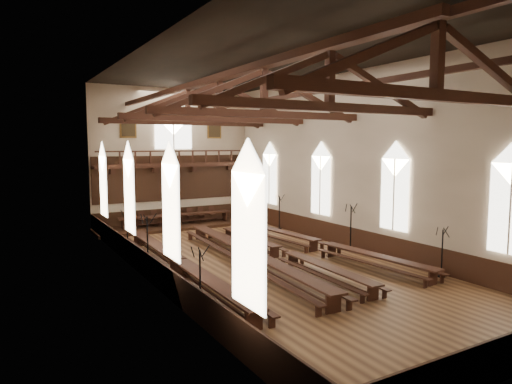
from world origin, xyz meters
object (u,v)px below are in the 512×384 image
Objects in this scene: refectory_row_c at (284,252)px; refectory_row_d at (322,245)px; refectory_row_b at (249,254)px; candelabrum_right_mid at (351,236)px; high_table at (176,216)px; candelabrum_left_far at (128,241)px; candelabrum_left_mid at (148,254)px; candelabrum_left_near at (200,293)px; dais at (177,226)px; candelabrum_right_near at (442,262)px; refectory_row_a at (180,264)px; candelabrum_right_far at (279,219)px.

refectory_row_d is (2.70, 0.32, 0.04)m from refectory_row_c.
candelabrum_right_mid is (6.53, -0.03, 0.22)m from refectory_row_b.
refectory_row_b is at bearing -92.68° from high_table.
candelabrum_left_mid is at bearing -90.00° from candelabrum_left_far.
candelabrum_left_near is at bearing -152.49° from refectory_row_d.
candelabrum_right_near is (5.99, -17.62, 0.60)m from dais.
candelabrum_left_near is (-1.01, -4.72, 0.17)m from refectory_row_a.
high_table is at bearing -88.21° from dais.
candelabrum_left_far is at bearing -128.54° from dais.
refectory_row_b is 4.81m from candelabrum_left_mid.
candelabrum_left_mid is at bearing 145.89° from candelabrum_right_near.
candelabrum_right_far reaches higher than dais.
candelabrum_left_far is (-6.45, 5.43, 0.27)m from refectory_row_c.
refectory_row_c reaches higher than dais.
high_table is at bearing 70.47° from refectory_row_a.
refectory_row_a is 12.29m from high_table.
candelabrum_left_far is at bearing 139.93° from refectory_row_c.
refectory_row_a is 8.15m from refectory_row_d.
candelabrum_left_far is (-0.00, 3.68, -0.08)m from candelabrum_left_mid.
refectory_row_b is 6.50× the size of candelabrum_right_near.
candelabrum_left_near reaches higher than refectory_row_a.
refectory_row_b is 1.83× the size of high_table.
refectory_row_a is 5.26m from candelabrum_left_far.
candelabrum_right_near reaches higher than refectory_row_a.
candelabrum_left_near is at bearing -134.08° from refectory_row_b.
dais is 4.32× the size of candelabrum_right_mid.
refectory_row_c is 5.97× the size of candelabrum_right_near.
candelabrum_left_far reaches higher than candelabrum_right_near.
refectory_row_b is 5.64× the size of candelabrum_right_mid.
refectory_row_a is at bearing -55.72° from candelabrum_left_mid.
refectory_row_b is (3.56, -0.00, 0.01)m from refectory_row_a.
dais is 0.75m from high_table.
high_table is (0.00, -0.00, 0.75)m from dais.
dais is 4.98× the size of candelabrum_right_near.
refectory_row_b is 6.02× the size of candelabrum_left_far.
candelabrum_left_mid is 1.10× the size of candelabrum_left_far.
candelabrum_right_far is (5.99, -4.27, -0.10)m from high_table.
candelabrum_right_far is (6.53, 7.31, 0.17)m from refectory_row_b.
refectory_row_a is at bearing 179.82° from candelabrum_right_mid.
candelabrum_left_far is at bearing 154.94° from candelabrum_right_mid.
candelabrum_left_far reaches higher than candelabrum_right_far.
refectory_row_a is at bearing -179.67° from refectory_row_d.
candelabrum_right_far is at bearing 58.49° from refectory_row_c.
candelabrum_right_near is at bearing -71.23° from high_table.
candelabrum_right_near reaches higher than high_table.
candelabrum_right_near is at bearing -42.76° from refectory_row_b.
dais is at bearing 96.45° from refectory_row_c.
refectory_row_a reaches higher than refectory_row_d.
refectory_row_b is 5.45× the size of candelabrum_left_mid.
refectory_row_c is 4.66m from candelabrum_right_mid.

